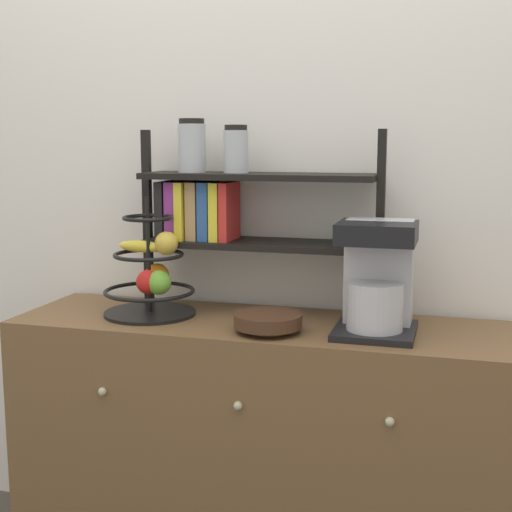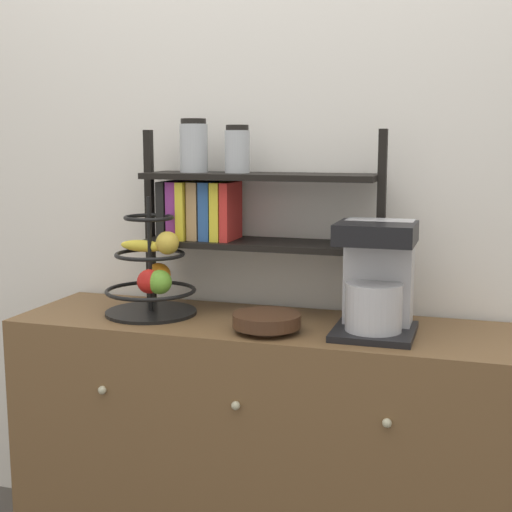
% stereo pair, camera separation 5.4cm
% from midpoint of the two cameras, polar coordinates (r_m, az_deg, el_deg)
% --- Properties ---
extents(wall_back, '(7.00, 0.05, 2.60)m').
position_cam_midpoint_polar(wall_back, '(2.25, 1.40, 8.93)').
color(wall_back, silver).
rests_on(wall_back, ground_plane).
extents(sideboard, '(1.44, 0.44, 0.79)m').
position_cam_midpoint_polar(sideboard, '(2.20, -0.42, -15.33)').
color(sideboard, brown).
rests_on(sideboard, ground_plane).
extents(coffee_maker, '(0.22, 0.24, 0.31)m').
position_cam_midpoint_polar(coffee_maker, '(1.95, 8.90, -1.75)').
color(coffee_maker, black).
rests_on(coffee_maker, sideboard).
extents(fruit_stand, '(0.28, 0.28, 0.36)m').
position_cam_midpoint_polar(fruit_stand, '(2.16, -9.05, -1.62)').
color(fruit_stand, black).
rests_on(fruit_stand, sideboard).
extents(wooden_bowl, '(0.19, 0.19, 0.05)m').
position_cam_midpoint_polar(wooden_bowl, '(1.96, 0.16, -5.24)').
color(wooden_bowl, '#422819').
rests_on(wooden_bowl, sideboard).
extents(shelf_hutch, '(0.75, 0.20, 0.59)m').
position_cam_midpoint_polar(shelf_hutch, '(2.17, -3.10, 4.40)').
color(shelf_hutch, black).
rests_on(shelf_hutch, sideboard).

